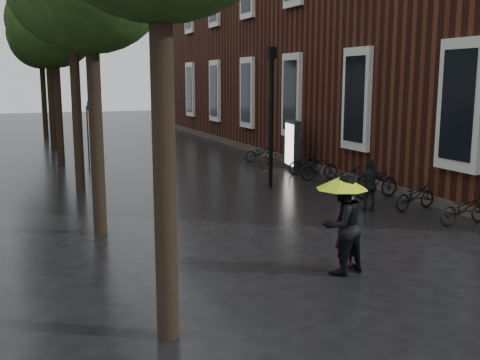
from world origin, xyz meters
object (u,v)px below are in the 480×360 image
parked_bicycles (332,172)px  lamp_post (271,104)px  pedestrian_walking (370,186)px  ad_lightbox (292,145)px  person_burgundy (345,232)px  person_black (342,225)px

parked_bicycles → lamp_post: lamp_post is taller
pedestrian_walking → parked_bicycles: size_ratio=0.12×
parked_bicycles → ad_lightbox: bearing=88.8°
person_burgundy → pedestrian_walking: person_burgundy is taller
person_burgundy → ad_lightbox: size_ratio=0.74×
person_burgundy → ad_lightbox: ad_lightbox is taller
pedestrian_walking → parked_bicycles: (1.28, 4.11, -0.31)m
pedestrian_walking → lamp_post: bearing=-55.3°
pedestrian_walking → ad_lightbox: size_ratio=0.73×
pedestrian_walking → lamp_post: size_ratio=0.32×
person_black → lamp_post: size_ratio=0.40×
lamp_post → person_burgundy: bearing=-105.4°
person_burgundy → person_black: (-0.17, -0.15, 0.19)m
person_burgundy → lamp_post: 8.86m
ad_lightbox → lamp_post: lamp_post is taller
parked_bicycles → ad_lightbox: ad_lightbox is taller
ad_lightbox → lamp_post: bearing=-117.3°
person_black → parked_bicycles: size_ratio=0.15×
parked_bicycles → lamp_post: bearing=173.8°
person_black → ad_lightbox: (4.84, 11.45, 0.07)m
person_burgundy → parked_bicycles: bearing=-133.9°
person_burgundy → pedestrian_walking: bearing=-144.3°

